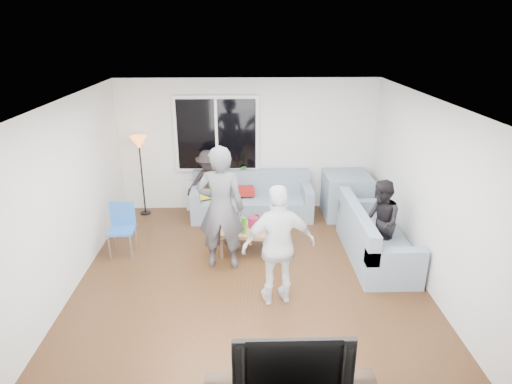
{
  "coord_description": "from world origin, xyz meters",
  "views": [
    {
      "loc": [
        -0.07,
        -5.57,
        3.51
      ],
      "look_at": [
        0.1,
        0.6,
        1.15
      ],
      "focal_mm": 30.68,
      "sensor_mm": 36.0,
      "label": 1
    }
  ],
  "objects_px": {
    "sofa_right_section": "(377,233)",
    "spectator_back": "(209,184)",
    "floor_lamp": "(142,176)",
    "spectator_right": "(381,222)",
    "side_chair": "(122,231)",
    "sofa_back_section": "(252,196)",
    "television": "(292,360)",
    "coffee_table": "(253,240)",
    "player_right": "(279,246)",
    "player_left": "(221,209)"
  },
  "relations": [
    {
      "from": "sofa_right_section",
      "to": "spectator_back",
      "type": "relative_size",
      "value": 1.5
    },
    {
      "from": "floor_lamp",
      "to": "spectator_right",
      "type": "xyz_separation_m",
      "value": [
        4.07,
        -1.97,
        -0.11
      ]
    },
    {
      "from": "side_chair",
      "to": "sofa_back_section",
      "type": "bearing_deg",
      "value": 32.33
    },
    {
      "from": "spectator_back",
      "to": "television",
      "type": "bearing_deg",
      "value": -68.27
    },
    {
      "from": "spectator_right",
      "to": "television",
      "type": "height_order",
      "value": "spectator_right"
    },
    {
      "from": "spectator_back",
      "to": "sofa_back_section",
      "type": "bearing_deg",
      "value": 6.91
    },
    {
      "from": "coffee_table",
      "to": "spectator_right",
      "type": "xyz_separation_m",
      "value": [
        1.97,
        -0.38,
        0.47
      ]
    },
    {
      "from": "coffee_table",
      "to": "floor_lamp",
      "type": "bearing_deg",
      "value": 142.91
    },
    {
      "from": "coffee_table",
      "to": "side_chair",
      "type": "relative_size",
      "value": 1.28
    },
    {
      "from": "coffee_table",
      "to": "sofa_right_section",
      "type": "bearing_deg",
      "value": -7.72
    },
    {
      "from": "spectator_back",
      "to": "side_chair",
      "type": "bearing_deg",
      "value": -121.93
    },
    {
      "from": "sofa_back_section",
      "to": "player_right",
      "type": "height_order",
      "value": "player_right"
    },
    {
      "from": "player_right",
      "to": "spectator_right",
      "type": "height_order",
      "value": "player_right"
    },
    {
      "from": "sofa_back_section",
      "to": "player_right",
      "type": "bearing_deg",
      "value": -83.92
    },
    {
      "from": "television",
      "to": "sofa_back_section",
      "type": "bearing_deg",
      "value": 93.2
    },
    {
      "from": "side_chair",
      "to": "spectator_back",
      "type": "bearing_deg",
      "value": 46.64
    },
    {
      "from": "sofa_back_section",
      "to": "player_right",
      "type": "distance_m",
      "value": 2.85
    },
    {
      "from": "sofa_right_section",
      "to": "side_chair",
      "type": "distance_m",
      "value": 4.07
    },
    {
      "from": "side_chair",
      "to": "spectator_back",
      "type": "distance_m",
      "value": 2.0
    },
    {
      "from": "television",
      "to": "sofa_right_section",
      "type": "bearing_deg",
      "value": 61.55
    },
    {
      "from": "side_chair",
      "to": "player_left",
      "type": "bearing_deg",
      "value": -16.01
    },
    {
      "from": "floor_lamp",
      "to": "spectator_back",
      "type": "height_order",
      "value": "floor_lamp"
    },
    {
      "from": "coffee_table",
      "to": "spectator_right",
      "type": "bearing_deg",
      "value": -10.91
    },
    {
      "from": "floor_lamp",
      "to": "player_left",
      "type": "relative_size",
      "value": 0.81
    },
    {
      "from": "side_chair",
      "to": "player_left",
      "type": "xyz_separation_m",
      "value": [
        1.62,
        -0.39,
        0.54
      ]
    },
    {
      "from": "coffee_table",
      "to": "player_right",
      "type": "distance_m",
      "value": 1.58
    },
    {
      "from": "coffee_table",
      "to": "spectator_back",
      "type": "xyz_separation_m",
      "value": [
        -0.8,
        1.42,
        0.47
      ]
    },
    {
      "from": "player_right",
      "to": "television",
      "type": "bearing_deg",
      "value": 78.81
    },
    {
      "from": "player_right",
      "to": "spectator_back",
      "type": "relative_size",
      "value": 1.25
    },
    {
      "from": "television",
      "to": "floor_lamp",
      "type": "bearing_deg",
      "value": 115.64
    },
    {
      "from": "coffee_table",
      "to": "television",
      "type": "distance_m",
      "value": 3.43
    },
    {
      "from": "coffee_table",
      "to": "player_left",
      "type": "xyz_separation_m",
      "value": [
        -0.48,
        -0.47,
        0.77
      ]
    },
    {
      "from": "sofa_right_section",
      "to": "sofa_back_section",
      "type": "bearing_deg",
      "value": 49.66
    },
    {
      "from": "player_right",
      "to": "spectator_back",
      "type": "height_order",
      "value": "player_right"
    },
    {
      "from": "side_chair",
      "to": "player_left",
      "type": "height_order",
      "value": "player_left"
    },
    {
      "from": "coffee_table",
      "to": "player_right",
      "type": "xyz_separation_m",
      "value": [
        0.31,
        -1.41,
        0.63
      ]
    },
    {
      "from": "coffee_table",
      "to": "side_chair",
      "type": "xyz_separation_m",
      "value": [
        -2.1,
        -0.08,
        0.23
      ]
    },
    {
      "from": "side_chair",
      "to": "floor_lamp",
      "type": "bearing_deg",
      "value": 87.58
    },
    {
      "from": "floor_lamp",
      "to": "spectator_back",
      "type": "relative_size",
      "value": 1.17
    },
    {
      "from": "spectator_right",
      "to": "spectator_back",
      "type": "height_order",
      "value": "spectator_right"
    },
    {
      "from": "sofa_right_section",
      "to": "player_left",
      "type": "relative_size",
      "value": 1.04
    },
    {
      "from": "sofa_back_section",
      "to": "spectator_back",
      "type": "bearing_deg",
      "value": 177.9
    },
    {
      "from": "player_right",
      "to": "television",
      "type": "distance_m",
      "value": 1.97
    },
    {
      "from": "sofa_right_section",
      "to": "television",
      "type": "xyz_separation_m",
      "value": [
        -1.69,
        -3.11,
        0.32
      ]
    },
    {
      "from": "player_left",
      "to": "spectator_back",
      "type": "relative_size",
      "value": 1.45
    },
    {
      "from": "floor_lamp",
      "to": "spectator_right",
      "type": "height_order",
      "value": "floor_lamp"
    },
    {
      "from": "sofa_right_section",
      "to": "floor_lamp",
      "type": "relative_size",
      "value": 1.28
    },
    {
      "from": "player_left",
      "to": "spectator_back",
      "type": "bearing_deg",
      "value": -75.36
    },
    {
      "from": "sofa_back_section",
      "to": "television",
      "type": "xyz_separation_m",
      "value": [
        0.27,
        -4.77,
        0.32
      ]
    },
    {
      "from": "sofa_back_section",
      "to": "player_left",
      "type": "distance_m",
      "value": 2.0
    }
  ]
}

